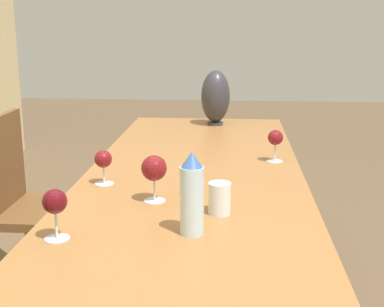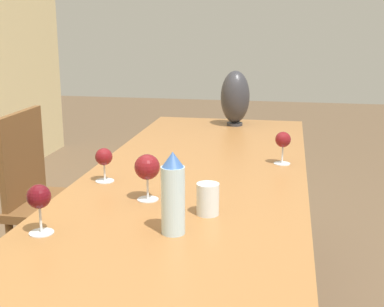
{
  "view_description": "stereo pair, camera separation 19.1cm",
  "coord_description": "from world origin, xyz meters",
  "px_view_note": "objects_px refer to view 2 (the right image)",
  "views": [
    {
      "loc": [
        -1.65,
        -0.14,
        1.32
      ],
      "look_at": [
        0.2,
        0.0,
        0.84
      ],
      "focal_mm": 50.0,
      "sensor_mm": 36.0,
      "label": 1
    },
    {
      "loc": [
        -1.62,
        -0.33,
        1.32
      ],
      "look_at": [
        0.2,
        0.0,
        0.84
      ],
      "focal_mm": 50.0,
      "sensor_mm": 36.0,
      "label": 2
    }
  ],
  "objects_px": {
    "water_tumbler": "(208,199)",
    "vase": "(235,97)",
    "water_bottle": "(173,194)",
    "wine_glass_3": "(39,198)",
    "wine_glass_5": "(104,158)",
    "chair_far": "(50,196)",
    "wine_glass_0": "(283,141)",
    "wine_glass_2": "(147,168)"
  },
  "relations": [
    {
      "from": "water_tumbler",
      "to": "vase",
      "type": "relative_size",
      "value": 0.32
    },
    {
      "from": "water_bottle",
      "to": "wine_glass_3",
      "type": "relative_size",
      "value": 1.65
    },
    {
      "from": "water_bottle",
      "to": "vase",
      "type": "height_order",
      "value": "vase"
    },
    {
      "from": "water_bottle",
      "to": "wine_glass_5",
      "type": "distance_m",
      "value": 0.54
    },
    {
      "from": "chair_far",
      "to": "wine_glass_0",
      "type": "bearing_deg",
      "value": -99.38
    },
    {
      "from": "water_bottle",
      "to": "wine_glass_3",
      "type": "distance_m",
      "value": 0.36
    },
    {
      "from": "vase",
      "to": "wine_glass_0",
      "type": "height_order",
      "value": "vase"
    },
    {
      "from": "vase",
      "to": "water_bottle",
      "type": "bearing_deg",
      "value": 179.64
    },
    {
      "from": "wine_glass_0",
      "to": "wine_glass_5",
      "type": "bearing_deg",
      "value": 119.57
    },
    {
      "from": "wine_glass_0",
      "to": "wine_glass_3",
      "type": "relative_size",
      "value": 0.95
    },
    {
      "from": "wine_glass_2",
      "to": "wine_glass_0",
      "type": "bearing_deg",
      "value": -38.89
    },
    {
      "from": "water_bottle",
      "to": "water_tumbler",
      "type": "height_order",
      "value": "water_bottle"
    },
    {
      "from": "wine_glass_0",
      "to": "wine_glass_2",
      "type": "relative_size",
      "value": 0.87
    },
    {
      "from": "wine_glass_3",
      "to": "water_bottle",
      "type": "bearing_deg",
      "value": -79.42
    },
    {
      "from": "wine_glass_3",
      "to": "wine_glass_2",
      "type": "bearing_deg",
      "value": -33.89
    },
    {
      "from": "wine_glass_2",
      "to": "wine_glass_3",
      "type": "relative_size",
      "value": 1.09
    },
    {
      "from": "water_bottle",
      "to": "wine_glass_5",
      "type": "bearing_deg",
      "value": 39.33
    },
    {
      "from": "water_tumbler",
      "to": "wine_glass_5",
      "type": "relative_size",
      "value": 0.78
    },
    {
      "from": "wine_glass_3",
      "to": "wine_glass_5",
      "type": "bearing_deg",
      "value": -1.28
    },
    {
      "from": "water_bottle",
      "to": "chair_far",
      "type": "height_order",
      "value": "water_bottle"
    },
    {
      "from": "water_tumbler",
      "to": "water_bottle",
      "type": "bearing_deg",
      "value": 155.96
    },
    {
      "from": "water_tumbler",
      "to": "wine_glass_2",
      "type": "relative_size",
      "value": 0.64
    },
    {
      "from": "chair_far",
      "to": "wine_glass_3",
      "type": "bearing_deg",
      "value": -155.56
    },
    {
      "from": "vase",
      "to": "chair_far",
      "type": "distance_m",
      "value": 1.09
    },
    {
      "from": "water_bottle",
      "to": "wine_glass_5",
      "type": "xyz_separation_m",
      "value": [
        0.42,
        0.34,
        -0.03
      ]
    },
    {
      "from": "water_tumbler",
      "to": "chair_far",
      "type": "relative_size",
      "value": 0.11
    },
    {
      "from": "wine_glass_2",
      "to": "chair_far",
      "type": "xyz_separation_m",
      "value": [
        0.7,
        0.68,
        -0.37
      ]
    },
    {
      "from": "chair_far",
      "to": "wine_glass_5",
      "type": "bearing_deg",
      "value": -138.41
    },
    {
      "from": "wine_glass_5",
      "to": "vase",
      "type": "bearing_deg",
      "value": -17.72
    },
    {
      "from": "wine_glass_2",
      "to": "chair_far",
      "type": "distance_m",
      "value": 1.05
    },
    {
      "from": "water_bottle",
      "to": "vase",
      "type": "xyz_separation_m",
      "value": [
        1.53,
        -0.01,
        0.04
      ]
    },
    {
      "from": "wine_glass_3",
      "to": "wine_glass_5",
      "type": "height_order",
      "value": "wine_glass_3"
    },
    {
      "from": "vase",
      "to": "chair_far",
      "type": "xyz_separation_m",
      "value": [
        -0.57,
        0.83,
        -0.42
      ]
    },
    {
      "from": "wine_glass_3",
      "to": "wine_glass_5",
      "type": "xyz_separation_m",
      "value": [
        0.49,
        -0.01,
        -0.01
      ]
    },
    {
      "from": "water_bottle",
      "to": "wine_glass_3",
      "type": "xyz_separation_m",
      "value": [
        -0.07,
        0.36,
        -0.01
      ]
    },
    {
      "from": "vase",
      "to": "wine_glass_2",
      "type": "xyz_separation_m",
      "value": [
        -1.27,
        0.15,
        -0.05
      ]
    },
    {
      "from": "wine_glass_0",
      "to": "chair_far",
      "type": "relative_size",
      "value": 0.15
    },
    {
      "from": "water_bottle",
      "to": "water_tumbler",
      "type": "bearing_deg",
      "value": -24.04
    },
    {
      "from": "water_tumbler",
      "to": "wine_glass_3",
      "type": "xyz_separation_m",
      "value": [
        -0.23,
        0.43,
        0.05
      ]
    },
    {
      "from": "chair_far",
      "to": "water_bottle",
      "type": "bearing_deg",
      "value": -139.38
    },
    {
      "from": "water_tumbler",
      "to": "chair_far",
      "type": "distance_m",
      "value": 1.24
    },
    {
      "from": "water_bottle",
      "to": "wine_glass_3",
      "type": "height_order",
      "value": "water_bottle"
    }
  ]
}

